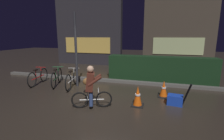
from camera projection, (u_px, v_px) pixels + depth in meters
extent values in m
plane|color=#2D261E|center=(101.00, 100.00, 5.44)|extent=(40.00, 40.00, 0.00)
cube|color=#56544F|center=(118.00, 81.00, 7.49)|extent=(12.00, 0.24, 0.12)
cube|color=black|center=(160.00, 69.00, 7.74)|extent=(4.80, 0.70, 1.13)
cube|color=#262328|center=(88.00, 32.00, 11.98)|extent=(4.90, 0.50, 4.68)
cube|color=#E5B751|center=(87.00, 45.00, 11.92)|extent=(3.43, 0.04, 1.10)
cube|color=#42382D|center=(179.00, 28.00, 10.90)|extent=(4.48, 0.50, 5.18)
cube|color=#BFCC8C|center=(178.00, 46.00, 10.89)|extent=(3.14, 0.04, 1.10)
cylinder|color=#2D2D33|center=(76.00, 50.00, 6.67)|extent=(0.10, 0.10, 2.98)
torus|color=black|center=(44.00, 75.00, 7.62)|extent=(0.14, 0.62, 0.62)
torus|color=black|center=(32.00, 80.00, 6.72)|extent=(0.14, 0.62, 0.62)
cylinder|color=#B21919|center=(38.00, 77.00, 7.17)|extent=(0.18, 0.92, 0.04)
cylinder|color=#B21919|center=(36.00, 74.00, 6.98)|extent=(0.03, 0.03, 0.35)
cube|color=black|center=(35.00, 70.00, 6.95)|extent=(0.13, 0.21, 0.05)
cylinder|color=#B21919|center=(41.00, 72.00, 7.38)|extent=(0.03, 0.03, 0.39)
cylinder|color=#B21919|center=(41.00, 67.00, 7.34)|extent=(0.46, 0.10, 0.02)
torus|color=black|center=(60.00, 75.00, 7.51)|extent=(0.26, 0.63, 0.66)
torus|color=black|center=(54.00, 81.00, 6.55)|extent=(0.26, 0.63, 0.66)
cylinder|color=#236B38|center=(57.00, 78.00, 7.03)|extent=(0.37, 0.94, 0.04)
cylinder|color=#236B38|center=(55.00, 74.00, 6.83)|extent=(0.03, 0.03, 0.37)
cube|color=black|center=(55.00, 70.00, 6.79)|extent=(0.16, 0.22, 0.05)
cylinder|color=#236B38|center=(58.00, 71.00, 7.25)|extent=(0.03, 0.03, 0.41)
cylinder|color=#236B38|center=(58.00, 67.00, 7.21)|extent=(0.44, 0.18, 0.02)
torus|color=black|center=(76.00, 77.00, 7.19)|extent=(0.18, 0.66, 0.66)
torus|color=black|center=(68.00, 83.00, 6.22)|extent=(0.18, 0.66, 0.66)
cylinder|color=silver|center=(72.00, 80.00, 6.71)|extent=(0.25, 0.98, 0.04)
cylinder|color=silver|center=(71.00, 76.00, 6.50)|extent=(0.03, 0.03, 0.37)
cube|color=black|center=(70.00, 71.00, 6.46)|extent=(0.14, 0.22, 0.05)
cylinder|color=silver|center=(74.00, 73.00, 6.93)|extent=(0.03, 0.03, 0.42)
cylinder|color=silver|center=(74.00, 68.00, 6.89)|extent=(0.45, 0.12, 0.02)
cube|color=black|center=(137.00, 105.00, 5.01)|extent=(0.36, 0.36, 0.03)
cone|color=#EA560F|center=(138.00, 96.00, 4.95)|extent=(0.26, 0.26, 0.58)
cylinder|color=white|center=(138.00, 95.00, 4.94)|extent=(0.16, 0.16, 0.05)
cube|color=black|center=(163.00, 96.00, 5.74)|extent=(0.36, 0.36, 0.03)
cone|color=#EA560F|center=(164.00, 88.00, 5.68)|extent=(0.26, 0.26, 0.54)
cylinder|color=white|center=(164.00, 88.00, 5.67)|extent=(0.16, 0.16, 0.05)
cube|color=#193DB7|center=(175.00, 100.00, 5.06)|extent=(0.48, 0.38, 0.30)
torus|color=black|center=(104.00, 99.00, 4.86)|extent=(0.47, 0.22, 0.48)
torus|color=black|center=(80.00, 100.00, 4.80)|extent=(0.47, 0.22, 0.48)
cylinder|color=silver|center=(92.00, 100.00, 4.83)|extent=(0.67, 0.29, 0.04)
cylinder|color=silver|center=(87.00, 95.00, 4.79)|extent=(0.03, 0.03, 0.26)
cube|color=black|center=(87.00, 91.00, 4.77)|extent=(0.22, 0.17, 0.05)
cylinder|color=silver|center=(98.00, 95.00, 4.82)|extent=(0.03, 0.03, 0.30)
cylinder|color=silver|center=(98.00, 90.00, 4.79)|extent=(0.19, 0.44, 0.02)
cylinder|color=navy|center=(91.00, 97.00, 4.92)|extent=(0.18, 0.23, 0.42)
cylinder|color=navy|center=(91.00, 99.00, 4.72)|extent=(0.18, 0.23, 0.42)
cube|color=#512319|center=(90.00, 82.00, 4.72)|extent=(0.36, 0.39, 0.54)
sphere|color=tan|center=(90.00, 69.00, 4.65)|extent=(0.20, 0.20, 0.20)
cylinder|color=#512319|center=(95.00, 79.00, 4.86)|extent=(0.40, 0.22, 0.29)
cylinder|color=#512319|center=(95.00, 81.00, 4.58)|extent=(0.40, 0.22, 0.29)
ellipsoid|color=brown|center=(88.00, 82.00, 4.92)|extent=(0.36, 0.27, 0.24)
cylinder|color=black|center=(186.00, 96.00, 4.70)|extent=(0.23, 0.37, 0.80)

